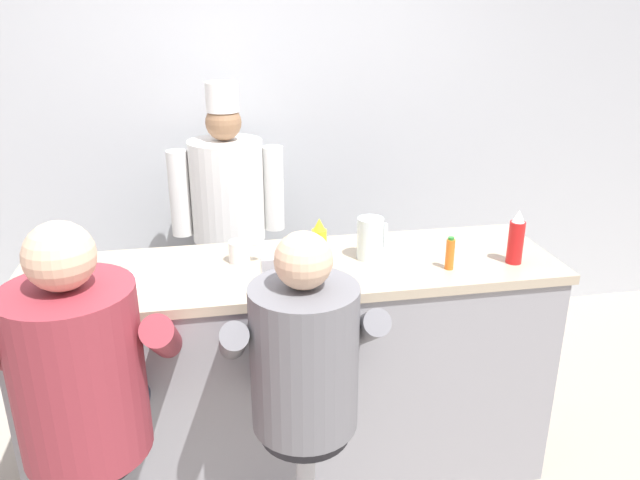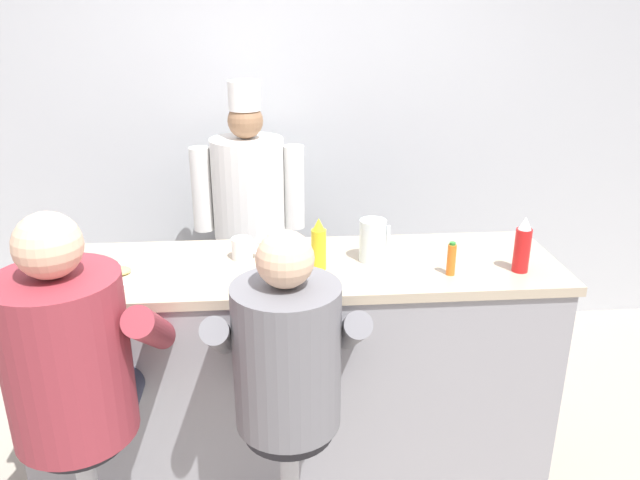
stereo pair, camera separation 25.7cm
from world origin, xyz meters
TOP-DOWN VIEW (x-y plane):
  - wall_back at (0.00, 1.77)m, footprint 10.00×0.06m
  - diner_counter at (0.00, 0.32)m, footprint 2.27×0.64m
  - ketchup_bottle_red at (0.93, 0.18)m, footprint 0.07×0.07m
  - mustard_bottle_yellow at (0.11, 0.27)m, footprint 0.06×0.06m
  - hot_sauce_bottle_orange at (0.64, 0.17)m, footprint 0.04×0.04m
  - water_pitcher_clear at (0.34, 0.34)m, footprint 0.13×0.11m
  - breakfast_plate at (-0.71, 0.24)m, footprint 0.24×0.24m
  - cereal_bowl at (-0.93, 0.11)m, footprint 0.14×0.14m
  - coffee_mug_white at (-0.21, 0.40)m, footprint 0.14×0.09m
  - napkin_dispenser_chrome at (-0.09, 0.11)m, footprint 0.11×0.07m
  - diner_seated_maroon at (-0.78, -0.22)m, footprint 0.63×0.62m
  - diner_seated_grey at (-0.04, -0.22)m, footprint 0.57×0.56m
  - cook_in_whites_near at (-0.22, 1.42)m, footprint 0.66×0.42m

SIDE VIEW (x-z plane):
  - diner_counter at x=0.00m, z-range 0.00..1.05m
  - diner_seated_grey at x=-0.04m, z-range 0.20..1.61m
  - cook_in_whites_near at x=-0.22m, z-range 0.08..1.76m
  - diner_seated_maroon at x=-0.78m, z-range 0.19..1.69m
  - breakfast_plate at x=-0.71m, z-range 1.04..1.09m
  - cereal_bowl at x=-0.93m, z-range 1.05..1.10m
  - coffee_mug_white at x=-0.21m, z-range 1.05..1.14m
  - napkin_dispenser_chrome at x=-0.09m, z-range 1.05..1.18m
  - hot_sauce_bottle_orange at x=0.64m, z-range 1.05..1.19m
  - water_pitcher_clear at x=0.34m, z-range 1.05..1.23m
  - mustard_bottle_yellow at x=0.11m, z-range 1.04..1.26m
  - ketchup_bottle_red at x=0.93m, z-range 1.04..1.28m
  - wall_back at x=0.00m, z-range 0.00..2.70m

